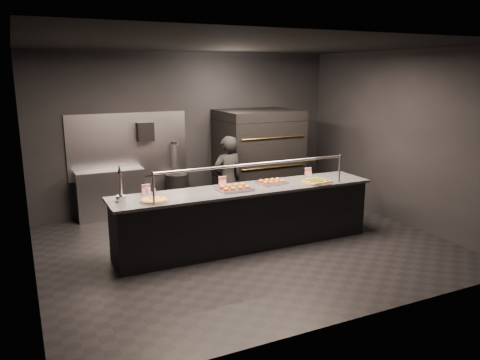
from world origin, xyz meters
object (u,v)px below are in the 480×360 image
Objects in this scene: fire_extinguisher at (174,156)px; worker at (227,180)px; pizza_oven at (258,158)px; beer_tap at (120,191)px; towel_dispenser at (145,132)px; round_pizza at (154,200)px; square_pizza at (315,181)px; trash_bin at (178,193)px; slider_tray_a at (235,188)px; slider_tray_b at (272,182)px; prep_shelf at (111,194)px; service_counter at (246,217)px.

worker is at bearing -65.86° from fire_extinguisher.
pizza_oven is 3.65× the size of beer_tap.
towel_dispenser is 0.87× the size of round_pizza.
beer_tap reaches higher than round_pizza.
trash_bin is at bearing 122.71° from square_pizza.
towel_dispenser is 0.22× the size of worker.
beer_tap reaches higher than square_pizza.
slider_tray_b is at bearing 9.42° from slider_tray_a.
towel_dispenser is 0.74m from fire_extinguisher.
slider_tray_b is (0.69, 0.12, -0.00)m from slider_tray_a.
prep_shelf reaches higher than trash_bin.
round_pizza is 0.55× the size of trash_bin.
beer_tap is 1.31× the size of round_pizza.
round_pizza is at bearing -86.50° from prep_shelf.
fire_extinguisher reaches higher than prep_shelf.
prep_shelf is at bearing -176.34° from fire_extinguisher.
square_pizza is at bearing -59.47° from fire_extinguisher.
slider_tray_a is at bearing 4.49° from round_pizza.
towel_dispenser is (-2.10, 0.49, 0.58)m from pizza_oven.
beer_tap is 0.71× the size of trash_bin.
fire_extinguisher is at bearing 57.21° from beer_tap.
pizza_oven is at bearing -11.54° from trash_bin.
fire_extinguisher reaches higher than slider_tray_b.
towel_dispenser is 0.68× the size of slider_tray_a.
pizza_oven is 1.63m from fire_extinguisher.
slider_tray_b is at bearing -47.02° from prep_shelf.
square_pizza reaches higher than trash_bin.
slider_tray_a reaches higher than round_pizza.
worker is at bearing -61.58° from trash_bin.
fire_extinguisher is 2.47m from slider_tray_b.
prep_shelf is at bearing 93.50° from round_pizza.
square_pizza reaches higher than round_pizza.
square_pizza is (-0.05, -2.05, -0.03)m from pizza_oven.
prep_shelf is 2.38× the size of fire_extinguisher.
pizza_oven reaches higher than square_pizza.
pizza_oven is 1.23× the size of worker.
service_counter is 8.12× the size of fire_extinguisher.
round_pizza is 2.65m from trash_bin.
worker is at bearing -32.83° from prep_shelf.
beer_tap reaches higher than prep_shelf.
round_pizza is 1.95m from slider_tray_b.
fire_extinguisher is 0.69× the size of trash_bin.
pizza_oven is 3.72× the size of square_pizza.
square_pizza is (1.36, -0.11, -0.01)m from slider_tray_a.
round_pizza reaches higher than prep_shelf.
service_counter is 1.26m from square_pizza.
prep_shelf is 3.73m from square_pizza.
beer_tap is 2.71m from trash_bin.
square_pizza is (1.15, -0.15, 0.47)m from service_counter.
service_counter is 3.42× the size of prep_shelf.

